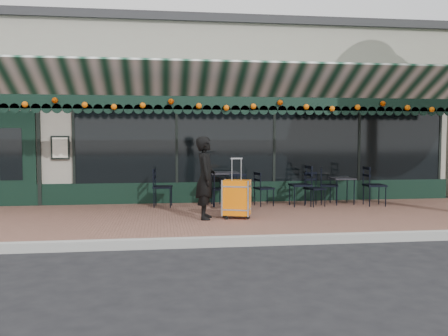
{
  "coord_description": "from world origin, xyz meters",
  "views": [
    {
      "loc": [
        -1.37,
        -7.48,
        1.73
      ],
      "look_at": [
        -0.16,
        1.6,
        1.14
      ],
      "focal_mm": 38.0,
      "sensor_mm": 36.0,
      "label": 1
    }
  ],
  "objects": [
    {
      "name": "chair_a_left",
      "position": [
        1.82,
        3.1,
        0.63
      ],
      "size": [
        0.49,
        0.49,
        0.95
      ],
      "primitive_type": null,
      "rotation": [
        0.0,
        0.0,
        -1.55
      ],
      "color": "black",
      "rests_on": "sidewalk"
    },
    {
      "name": "chair_solo",
      "position": [
        -1.34,
        3.39,
        0.6
      ],
      "size": [
        0.49,
        0.49,
        0.89
      ],
      "primitive_type": null,
      "rotation": [
        0.0,
        0.0,
        1.47
      ],
      "color": "black",
      "rests_on": "sidewalk"
    },
    {
      "name": "ground",
      "position": [
        0.0,
        0.0,
        0.0
      ],
      "size": [
        80.0,
        80.0,
        0.0
      ],
      "primitive_type": "plane",
      "color": "black",
      "rests_on": "ground"
    },
    {
      "name": "suitcase",
      "position": [
        0.08,
        1.61,
        0.54
      ],
      "size": [
        0.58,
        0.45,
        1.18
      ],
      "rotation": [
        0.0,
        0.0,
        -0.35
      ],
      "color": "orange",
      "rests_on": "sidewalk"
    },
    {
      "name": "chair_a_extra",
      "position": [
        3.55,
        2.93,
        0.61
      ],
      "size": [
        0.48,
        0.48,
        0.93
      ],
      "primitive_type": null,
      "rotation": [
        0.0,
        0.0,
        1.52
      ],
      "color": "black",
      "rests_on": "sidewalk"
    },
    {
      "name": "cafe_table_b",
      "position": [
        0.08,
        3.39,
        0.85
      ],
      "size": [
        0.64,
        0.64,
        0.78
      ],
      "color": "black",
      "rests_on": "sidewalk"
    },
    {
      "name": "chair_a_right",
      "position": [
        2.59,
        3.33,
        0.59
      ],
      "size": [
        0.55,
        0.55,
        0.87
      ],
      "primitive_type": null,
      "rotation": [
        0.0,
        0.0,
        1.25
      ],
      "color": "black",
      "rests_on": "sidewalk"
    },
    {
      "name": "restaurant_building",
      "position": [
        0.0,
        7.84,
        2.27
      ],
      "size": [
        12.0,
        9.6,
        4.5
      ],
      "color": "gray",
      "rests_on": "ground"
    },
    {
      "name": "chair_b_left",
      "position": [
        -0.1,
        3.4,
        0.53
      ],
      "size": [
        0.48,
        0.48,
        0.76
      ],
      "primitive_type": null,
      "rotation": [
        0.0,
        0.0,
        -1.26
      ],
      "color": "black",
      "rests_on": "sidewalk"
    },
    {
      "name": "chair_a_front",
      "position": [
        2.14,
        3.02,
        0.55
      ],
      "size": [
        0.51,
        0.51,
        0.79
      ],
      "primitive_type": null,
      "rotation": [
        0.0,
        0.0,
        0.34
      ],
      "color": "black",
      "rests_on": "sidewalk"
    },
    {
      "name": "chair_b_front",
      "position": [
        0.27,
        2.5,
        0.56
      ],
      "size": [
        0.45,
        0.45,
        0.81
      ],
      "primitive_type": null,
      "rotation": [
        0.0,
        0.0,
        -0.1
      ],
      "color": "black",
      "rests_on": "sidewalk"
    },
    {
      "name": "cafe_table_a",
      "position": [
        2.89,
        3.26,
        0.72
      ],
      "size": [
        0.51,
        0.51,
        0.63
      ],
      "color": "black",
      "rests_on": "sidewalk"
    },
    {
      "name": "chair_b_right",
      "position": [
        0.99,
        3.26,
        0.55
      ],
      "size": [
        0.48,
        0.48,
        0.8
      ],
      "primitive_type": null,
      "rotation": [
        0.0,
        0.0,
        1.81
      ],
      "color": "black",
      "rests_on": "sidewalk"
    },
    {
      "name": "woman",
      "position": [
        -0.52,
        1.64,
        0.95
      ],
      "size": [
        0.45,
        0.63,
        1.6
      ],
      "primitive_type": "imported",
      "rotation": [
        0.0,
        0.0,
        1.45
      ],
      "color": "black",
      "rests_on": "sidewalk"
    },
    {
      "name": "curb",
      "position": [
        0.0,
        -0.08,
        0.07
      ],
      "size": [
        18.0,
        0.16,
        0.15
      ],
      "primitive_type": "cube",
      "color": "#9E9E99",
      "rests_on": "ground"
    },
    {
      "name": "sidewalk",
      "position": [
        0.0,
        2.0,
        0.07
      ],
      "size": [
        18.0,
        4.0,
        0.15
      ],
      "primitive_type": "cube",
      "color": "brown",
      "rests_on": "ground"
    }
  ]
}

